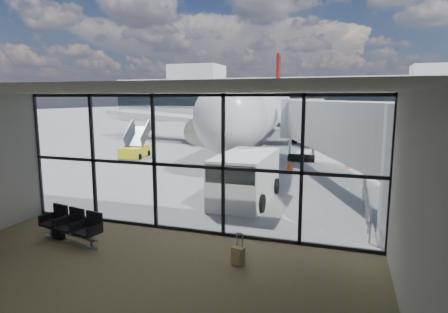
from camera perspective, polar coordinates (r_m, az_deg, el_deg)
The scene contains 21 objects.
ground at distance 51.24m, azimuth 12.80°, elevation 3.82°, with size 220.00×220.00×0.00m, color slate.
lounge_shell at distance 7.88m, azimuth -19.76°, elevation -4.10°, with size 12.02×8.01×4.51m.
glass_curtain_wall at distance 12.03m, azimuth -5.54°, elevation -1.22°, with size 12.10×0.12×4.50m.
jet_bridge at distance 17.98m, azimuth 18.53°, elevation 3.36°, with size 8.00×16.50×4.33m.
apron_railing at distance 14.81m, azimuth 20.89°, elevation -5.89°, with size 0.06×5.46×1.11m.
far_terminal at distance 73.00m, azimuth 14.13°, elevation 8.53°, with size 80.00×12.20×11.00m.
tree_0 at distance 96.64m, azimuth -12.97°, elevation 8.85°, with size 4.95×4.95×7.12m.
tree_1 at distance 93.69m, azimuth -9.80°, elevation 9.34°, with size 5.61×5.61×8.07m.
tree_2 at distance 91.05m, azimuth -6.42°, elevation 9.82°, with size 6.27×6.27×9.03m.
tree_3 at distance 88.72m, azimuth -2.84°, elevation 9.08°, with size 4.95×4.95×7.12m.
tree_4 at distance 86.76m, azimuth 0.91°, elevation 9.51°, with size 5.61×5.61×8.07m.
tree_5 at distance 85.18m, azimuth 4.83°, elevation 9.91°, with size 6.27×6.27×9.03m.
seating_row at distance 12.50m, azimuth -22.03°, elevation -9.44°, with size 2.28×1.07×1.01m.
backpack at distance 12.95m, azimuth -23.91°, elevation -10.45°, with size 0.34×0.32×0.48m.
suitcase at distance 10.13m, azimuth 2.12°, elevation -14.94°, with size 0.35×0.29×0.86m.
airliner at distance 38.02m, azimuth 6.23°, elevation 7.13°, with size 35.15×40.84×10.53m.
service_van at distance 15.91m, azimuth 3.22°, elevation -3.13°, with size 2.28×4.64×2.02m.
belt_loader at distance 36.75m, azimuth -1.84°, elevation 2.95°, with size 1.56×3.56×1.60m.
mobile_stairs at distance 28.53m, azimuth -13.41°, elevation 0.95°, with size 2.03×3.29×2.18m.
traffic_cone_b at distance 23.32m, azimuth 10.03°, elevation -1.30°, with size 0.41×0.41×0.58m.
traffic_cone_c at distance 24.98m, azimuth 18.44°, elevation -0.96°, with size 0.40×0.40×0.57m.
Camera 1 is at (4.78, -10.83, 4.35)m, focal length 30.00 mm.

